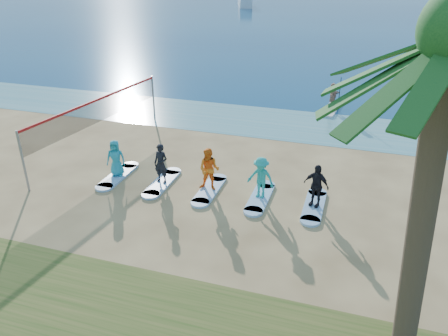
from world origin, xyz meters
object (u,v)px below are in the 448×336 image
(volleyball_net, at_px, (98,111))
(paddleboard, at_px, (332,109))
(surfboard_3, at_px, (260,198))
(surfboard_4, at_px, (314,206))
(surfboard_0, at_px, (118,176))
(surfboard_2, at_px, (210,190))
(student_3, at_px, (261,178))
(student_2, at_px, (209,170))
(student_0, at_px, (116,158))
(surfboard_1, at_px, (162,183))
(boat_offshore_a, at_px, (245,6))
(student_4, at_px, (316,185))
(student_1, at_px, (161,164))
(paddleboarder, at_px, (333,96))

(volleyball_net, relative_size, paddleboard, 3.01)
(surfboard_3, height_order, surfboard_4, same)
(surfboard_0, xyz_separation_m, surfboard_2, (4.03, 0.00, 0.00))
(surfboard_2, height_order, student_3, student_3)
(student_2, bearing_deg, volleyball_net, 156.84)
(paddleboard, relative_size, student_3, 1.87)
(volleyball_net, relative_size, surfboard_3, 4.10)
(surfboard_2, bearing_deg, student_0, 180.00)
(paddleboard, distance_m, surfboard_1, 12.99)
(surfboard_4, bearing_deg, surfboard_3, 180.00)
(surfboard_1, bearing_deg, boat_offshore_a, 102.63)
(surfboard_1, relative_size, surfboard_4, 1.00)
(student_0, relative_size, surfboard_4, 0.69)
(student_3, bearing_deg, paddleboard, 92.68)
(student_4, bearing_deg, student_2, -162.67)
(student_1, bearing_deg, student_4, 7.33)
(surfboard_2, distance_m, student_4, 4.11)
(student_4, bearing_deg, surfboard_2, -162.67)
(student_3, distance_m, student_4, 2.01)
(volleyball_net, distance_m, student_3, 8.57)
(surfboard_0, bearing_deg, student_3, 0.00)
(paddleboard, relative_size, student_2, 1.79)
(surfboard_1, bearing_deg, student_4, 0.00)
(paddleboarder, bearing_deg, student_2, 174.70)
(boat_offshore_a, distance_m, student_3, 73.39)
(paddleboarder, xyz_separation_m, surfboard_2, (-3.60, -11.71, -0.83))
(paddleboard, distance_m, student_1, 13.01)
(surfboard_1, height_order, student_3, student_3)
(surfboard_0, xyz_separation_m, surfboard_4, (8.05, 0.00, 0.00))
(boat_offshore_a, distance_m, student_1, 72.40)
(student_3, height_order, surfboard_4, student_3)
(paddleboard, bearing_deg, surfboard_3, -91.35)
(volleyball_net, distance_m, paddleboarder, 13.57)
(paddleboarder, relative_size, surfboard_4, 0.69)
(student_1, bearing_deg, surfboard_4, 7.33)
(boat_offshore_a, relative_size, student_1, 5.39)
(surfboard_3, distance_m, student_3, 0.85)
(student_0, relative_size, student_3, 0.95)
(volleyball_net, relative_size, boat_offshore_a, 1.04)
(volleyball_net, xyz_separation_m, surfboard_1, (4.15, -2.35, -1.86))
(paddleboard, distance_m, paddleboarder, 0.82)
(surfboard_0, bearing_deg, student_1, 0.00)
(volleyball_net, xyz_separation_m, boat_offshore_a, (-11.68, 68.30, -1.90))
(paddleboarder, bearing_deg, surfboard_0, 158.71)
(paddleboard, relative_size, surfboard_4, 1.36)
(volleyball_net, distance_m, paddleboard, 13.65)
(paddleboard, height_order, surfboard_0, paddleboard)
(surfboard_0, xyz_separation_m, student_1, (2.01, 0.00, 0.85))
(volleyball_net, bearing_deg, surfboard_0, -47.66)
(paddleboarder, xyz_separation_m, student_0, (-7.62, -11.71, -0.02))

